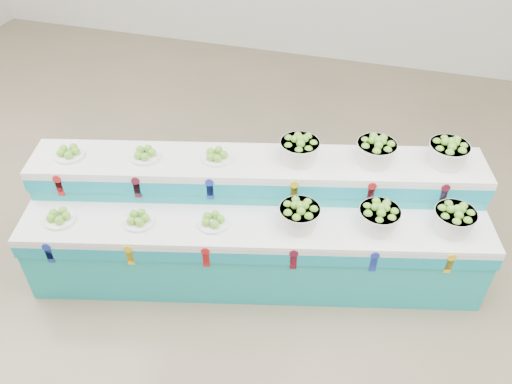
{
  "coord_description": "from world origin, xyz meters",
  "views": [
    {
      "loc": [
        1.73,
        -2.56,
        3.63
      ],
      "look_at": [
        0.83,
        0.57,
        0.87
      ],
      "focal_mm": 36.28,
      "sensor_mm": 36.0,
      "label": 1
    }
  ],
  "objects_px": {
    "display_stand": "(256,224)",
    "basket_upper_right": "(448,153)",
    "basket_lower_left": "(299,216)",
    "plate_upper_mid": "(145,153)"
  },
  "relations": [
    {
      "from": "display_stand",
      "to": "plate_upper_mid",
      "type": "relative_size",
      "value": 15.18
    },
    {
      "from": "plate_upper_mid",
      "to": "basket_lower_left",
      "type": "bearing_deg",
      "value": -6.2
    },
    {
      "from": "plate_upper_mid",
      "to": "basket_upper_right",
      "type": "height_order",
      "value": "basket_upper_right"
    },
    {
      "from": "plate_upper_mid",
      "to": "basket_upper_right",
      "type": "bearing_deg",
      "value": 14.07
    },
    {
      "from": "basket_lower_left",
      "to": "plate_upper_mid",
      "type": "relative_size",
      "value": 1.28
    },
    {
      "from": "basket_upper_right",
      "to": "plate_upper_mid",
      "type": "bearing_deg",
      "value": -165.93
    },
    {
      "from": "display_stand",
      "to": "basket_upper_right",
      "type": "height_order",
      "value": "basket_upper_right"
    },
    {
      "from": "display_stand",
      "to": "basket_lower_left",
      "type": "bearing_deg",
      "value": -34.23
    },
    {
      "from": "display_stand",
      "to": "basket_upper_right",
      "type": "bearing_deg",
      "value": 8.69
    },
    {
      "from": "basket_lower_left",
      "to": "basket_upper_right",
      "type": "relative_size",
      "value": 1.0
    }
  ]
}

